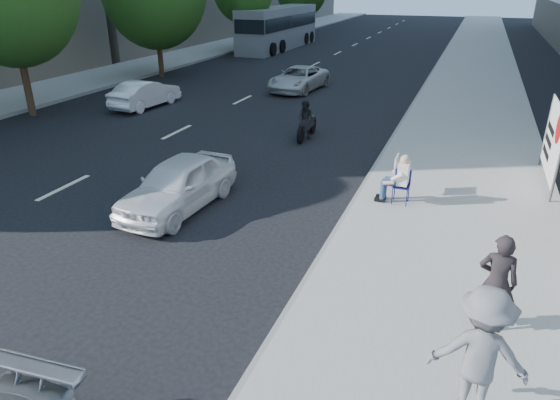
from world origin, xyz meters
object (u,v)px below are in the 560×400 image
at_px(protest_banner, 553,139).
at_px(white_sedan_near, 178,184).
at_px(white_sedan_far, 299,79).
at_px(pedestrian_woman, 497,282).
at_px(bus, 279,28).
at_px(seated_protester, 398,176).
at_px(white_sedan_mid, 145,94).
at_px(motorcycle, 306,122).
at_px(jogger, 480,354).

xyz_separation_m(protest_banner, white_sedan_near, (-8.88, -4.95, -0.74)).
bearing_deg(white_sedan_far, pedestrian_woman, -56.44).
distance_m(white_sedan_far, bus, 17.55).
distance_m(pedestrian_woman, white_sedan_far, 20.02).
height_order(seated_protester, bus, bus).
bearing_deg(white_sedan_mid, white_sedan_near, 133.77).
bearing_deg(white_sedan_near, white_sedan_mid, 132.22).
bearing_deg(bus, motorcycle, -65.88).
xyz_separation_m(pedestrian_woman, motorcycle, (-6.30, 9.45, -0.36)).
bearing_deg(white_sedan_far, motorcycle, -63.69).
distance_m(jogger, bus, 39.22).
distance_m(protest_banner, bus, 31.84).
bearing_deg(seated_protester, protest_banner, 38.31).
relative_size(white_sedan_far, motorcycle, 2.14).
height_order(pedestrian_woman, motorcycle, pedestrian_woman).
distance_m(jogger, protest_banner, 9.59).
distance_m(pedestrian_woman, bus, 37.52).
bearing_deg(motorcycle, bus, 110.94).
xyz_separation_m(protest_banner, bus, (-18.14, 26.17, 0.23)).
height_order(seated_protester, white_sedan_far, seated_protester).
height_order(pedestrian_woman, bus, bus).
height_order(white_sedan_mid, motorcycle, motorcycle).
distance_m(seated_protester, pedestrian_woman, 5.04).
height_order(pedestrian_woman, white_sedan_near, pedestrian_woman).
height_order(jogger, protest_banner, protest_banner).
bearing_deg(jogger, pedestrian_woman, -99.60).
distance_m(pedestrian_woman, protest_banner, 7.58).
height_order(jogger, motorcycle, jogger).
height_order(protest_banner, motorcycle, protest_banner).
bearing_deg(white_sedan_far, jogger, -59.50).
height_order(pedestrian_woman, white_sedan_mid, pedestrian_woman).
xyz_separation_m(jogger, bus, (-16.45, 35.60, 0.53)).
height_order(jogger, white_sedan_near, jogger).
xyz_separation_m(seated_protester, motorcycle, (-4.05, 4.95, -0.24)).
xyz_separation_m(white_sedan_mid, motorcycle, (8.44, -2.10, 0.03)).
height_order(seated_protester, white_sedan_near, seated_protester).
height_order(jogger, pedestrian_woman, jogger).
relative_size(white_sedan_near, white_sedan_mid, 1.04).
bearing_deg(white_sedan_far, seated_protester, -55.89).
bearing_deg(bus, pedestrian_woman, -62.75).
bearing_deg(white_sedan_mid, motorcycle, 170.93).
xyz_separation_m(white_sedan_far, bus, (-7.27, 15.93, 1.03)).
bearing_deg(protest_banner, bus, 124.74).
bearing_deg(white_sedan_mid, bus, -80.02).
relative_size(pedestrian_woman, white_sedan_mid, 0.46).
xyz_separation_m(white_sedan_near, motorcycle, (1.13, 6.98, -0.02)).
height_order(white_sedan_near, bus, bus).
xyz_separation_m(white_sedan_mid, bus, (-1.95, 22.04, 1.03)).
xyz_separation_m(pedestrian_woman, protest_banner, (1.45, 7.43, 0.41)).
xyz_separation_m(white_sedan_far, motorcycle, (3.12, -8.21, 0.03)).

